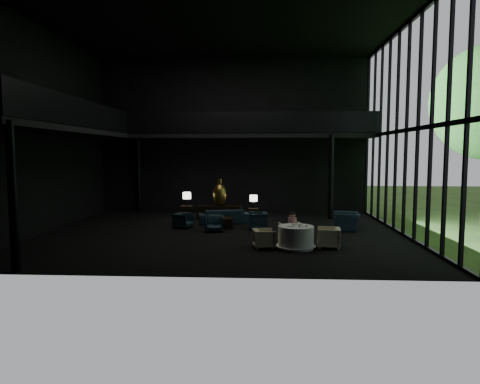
{
  "coord_description": "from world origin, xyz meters",
  "views": [
    {
      "loc": [
        1.55,
        -16.52,
        3.16
      ],
      "look_at": [
        0.65,
        0.5,
        1.59
      ],
      "focal_mm": 32.0,
      "sensor_mm": 36.0,
      "label": 1
    }
  ],
  "objects_px": {
    "side_table_right": "(253,214)",
    "coffee_table": "(221,223)",
    "dining_table": "(296,239)",
    "lounge_armchair_south": "(214,223)",
    "console": "(220,213)",
    "lounge_armchair_east": "(258,220)",
    "bronze_urn": "(220,194)",
    "table_lamp_left": "(187,196)",
    "table_lamp_right": "(254,199)",
    "window_armchair": "(346,218)",
    "lounge_armchair_west": "(183,221)",
    "sofa": "(224,213)",
    "dining_chair_north": "(291,232)",
    "dining_chair_west": "(264,239)",
    "dining_chair_east": "(329,237)",
    "side_table_left": "(187,212)",
    "child": "(292,221)"
  },
  "relations": [
    {
      "from": "side_table_right",
      "to": "coffee_table",
      "type": "bearing_deg",
      "value": -119.08
    },
    {
      "from": "table_lamp_right",
      "to": "table_lamp_left",
      "type": "bearing_deg",
      "value": -179.53
    },
    {
      "from": "dining_chair_west",
      "to": "console",
      "type": "bearing_deg",
      "value": 8.16
    },
    {
      "from": "window_armchair",
      "to": "coffee_table",
      "type": "bearing_deg",
      "value": -88.12
    },
    {
      "from": "lounge_armchair_west",
      "to": "dining_table",
      "type": "bearing_deg",
      "value": -109.07
    },
    {
      "from": "table_lamp_left",
      "to": "child",
      "type": "bearing_deg",
      "value": -48.36
    },
    {
      "from": "table_lamp_left",
      "to": "window_armchair",
      "type": "height_order",
      "value": "table_lamp_left"
    },
    {
      "from": "console",
      "to": "lounge_armchair_west",
      "type": "xyz_separation_m",
      "value": [
        -1.29,
        -2.38,
        -0.02
      ]
    },
    {
      "from": "table_lamp_left",
      "to": "bronze_urn",
      "type": "bearing_deg",
      "value": -4.33
    },
    {
      "from": "console",
      "to": "dining_chair_north",
      "type": "relative_size",
      "value": 2.64
    },
    {
      "from": "table_lamp_right",
      "to": "sofa",
      "type": "xyz_separation_m",
      "value": [
        -1.31,
        -1.36,
        -0.51
      ]
    },
    {
      "from": "side_table_right",
      "to": "dining_chair_east",
      "type": "xyz_separation_m",
      "value": [
        2.63,
        -6.01,
        0.1
      ]
    },
    {
      "from": "bronze_urn",
      "to": "window_armchair",
      "type": "height_order",
      "value": "bronze_urn"
    },
    {
      "from": "console",
      "to": "side_table_right",
      "type": "height_order",
      "value": "console"
    },
    {
      "from": "lounge_armchair_south",
      "to": "dining_chair_west",
      "type": "distance_m",
      "value": 3.51
    },
    {
      "from": "side_table_left",
      "to": "side_table_right",
      "type": "relative_size",
      "value": 1.17
    },
    {
      "from": "bronze_urn",
      "to": "table_lamp_left",
      "type": "bearing_deg",
      "value": 175.67
    },
    {
      "from": "side_table_left",
      "to": "dining_chair_east",
      "type": "distance_m",
      "value": 8.42
    },
    {
      "from": "sofa",
      "to": "bronze_urn",
      "type": "bearing_deg",
      "value": -89.56
    },
    {
      "from": "dining_chair_north",
      "to": "dining_chair_east",
      "type": "relative_size",
      "value": 1.07
    },
    {
      "from": "console",
      "to": "lounge_armchair_east",
      "type": "xyz_separation_m",
      "value": [
        1.84,
        -2.52,
        0.06
      ]
    },
    {
      "from": "side_table_right",
      "to": "child",
      "type": "relative_size",
      "value": 0.81
    },
    {
      "from": "table_lamp_right",
      "to": "window_armchair",
      "type": "relative_size",
      "value": 0.54
    },
    {
      "from": "side_table_left",
      "to": "sofa",
      "type": "height_order",
      "value": "sofa"
    },
    {
      "from": "dining_table",
      "to": "dining_chair_west",
      "type": "xyz_separation_m",
      "value": [
        -1.05,
        -0.0,
        -0.01
      ]
    },
    {
      "from": "side_table_left",
      "to": "sofa",
      "type": "xyz_separation_m",
      "value": [
        1.89,
        -1.33,
        0.15
      ]
    },
    {
      "from": "lounge_armchair_east",
      "to": "lounge_armchair_south",
      "type": "xyz_separation_m",
      "value": [
        -1.74,
        -0.6,
        -0.06
      ]
    },
    {
      "from": "lounge_armchair_east",
      "to": "dining_chair_north",
      "type": "bearing_deg",
      "value": 22.51
    },
    {
      "from": "console",
      "to": "dining_chair_west",
      "type": "bearing_deg",
      "value": -70.86
    },
    {
      "from": "dining_table",
      "to": "dining_chair_west",
      "type": "relative_size",
      "value": 2.08
    },
    {
      "from": "sofa",
      "to": "coffee_table",
      "type": "relative_size",
      "value": 2.44
    },
    {
      "from": "side_table_right",
      "to": "table_lamp_right",
      "type": "bearing_deg",
      "value": 90.0
    },
    {
      "from": "window_armchair",
      "to": "dining_table",
      "type": "height_order",
      "value": "window_armchair"
    },
    {
      "from": "side_table_left",
      "to": "window_armchair",
      "type": "bearing_deg",
      "value": -21.09
    },
    {
      "from": "bronze_urn",
      "to": "dining_chair_west",
      "type": "distance_m",
      "value": 6.51
    },
    {
      "from": "dining_chair_west",
      "to": "lounge_armchair_west",
      "type": "bearing_deg",
      "value": 31.95
    },
    {
      "from": "dining_table",
      "to": "lounge_armchair_south",
      "type": "bearing_deg",
      "value": 136.42
    },
    {
      "from": "side_table_right",
      "to": "dining_chair_east",
      "type": "bearing_deg",
      "value": -66.39
    },
    {
      "from": "console",
      "to": "table_lamp_right",
      "type": "distance_m",
      "value": 1.74
    },
    {
      "from": "bronze_urn",
      "to": "table_lamp_left",
      "type": "height_order",
      "value": "bronze_urn"
    },
    {
      "from": "sofa",
      "to": "dining_chair_north",
      "type": "distance_m",
      "value": 4.86
    },
    {
      "from": "coffee_table",
      "to": "dining_chair_west",
      "type": "bearing_deg",
      "value": -64.31
    },
    {
      "from": "side_table_right",
      "to": "lounge_armchair_east",
      "type": "distance_m",
      "value": 2.68
    },
    {
      "from": "coffee_table",
      "to": "dining_chair_east",
      "type": "bearing_deg",
      "value": -42.48
    },
    {
      "from": "sofa",
      "to": "dining_chair_west",
      "type": "xyz_separation_m",
      "value": [
        1.79,
        -4.89,
        -0.14
      ]
    },
    {
      "from": "bronze_urn",
      "to": "dining_chair_east",
      "type": "xyz_separation_m",
      "value": [
        4.23,
        -5.96,
        -0.83
      ]
    },
    {
      "from": "sofa",
      "to": "window_armchair",
      "type": "distance_m",
      "value": 5.35
    },
    {
      "from": "table_lamp_right",
      "to": "lounge_armchair_east",
      "type": "relative_size",
      "value": 0.78
    },
    {
      "from": "sofa",
      "to": "coffee_table",
      "type": "height_order",
      "value": "sofa"
    },
    {
      "from": "bronze_urn",
      "to": "table_lamp_right",
      "type": "bearing_deg",
      "value": 5.26
    }
  ]
}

